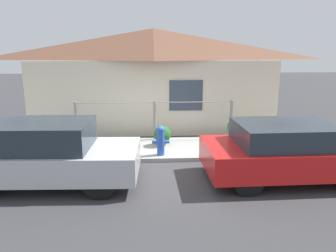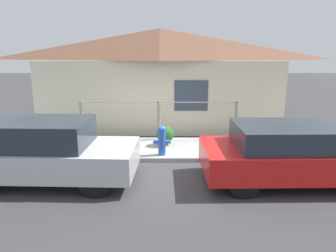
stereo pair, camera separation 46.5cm
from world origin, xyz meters
name	(u,v)px [view 2 (the right image)]	position (x,y,z in m)	size (l,w,h in m)	color
ground_plane	(156,162)	(0.00, 0.00, 0.00)	(60.00, 60.00, 0.00)	#38383A
sidewalk	(157,149)	(0.00, 1.00, 0.05)	(24.00, 2.01, 0.11)	#9E9E99
house	(159,50)	(0.00, 3.57, 2.83)	(8.71, 2.23, 3.55)	beige
fence	(158,118)	(0.00, 1.86, 0.77)	(4.90, 0.10, 1.21)	gray
car_left	(46,152)	(-2.37, -1.25, 0.70)	(3.85, 1.81, 1.40)	#B7B7BC
car_right	(286,153)	(2.90, -1.25, 0.66)	(3.81, 1.86, 1.30)	red
fire_hydrant	(161,140)	(0.12, 0.30, 0.52)	(0.46, 0.21, 0.80)	blue
potted_plant_near_hydrant	(164,135)	(0.20, 1.17, 0.43)	(0.50, 0.50, 0.59)	slate
potted_plant_by_fence	(77,135)	(-2.36, 1.20, 0.42)	(0.45, 0.45, 0.56)	slate
potted_plant_corner	(240,130)	(2.50, 1.60, 0.47)	(0.60, 0.60, 0.68)	slate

